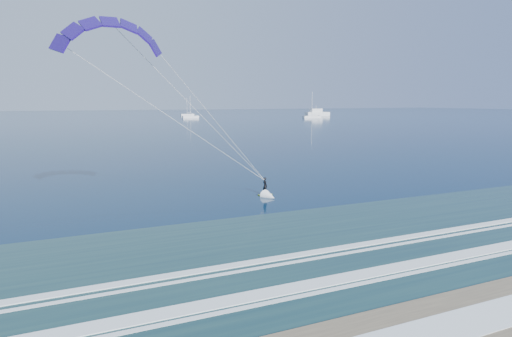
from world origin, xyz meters
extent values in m
plane|color=#072241|center=(0.00, 0.00, 0.00)|extent=(900.00, 900.00, 0.00)
cube|color=#1E423F|center=(0.00, 8.00, 0.01)|extent=(600.00, 22.00, 0.03)
cube|color=white|center=(0.00, 1.50, 0.04)|extent=(600.00, 0.90, 0.07)
cube|color=white|center=(0.00, 5.50, 0.04)|extent=(600.00, 1.10, 0.07)
cube|color=white|center=(0.00, 9.50, 0.04)|extent=(600.00, 0.70, 0.07)
cube|color=#BFE91B|center=(6.85, 25.74, 0.04)|extent=(1.32, 0.43, 0.08)
imported|color=black|center=(6.85, 25.74, 0.89)|extent=(0.41, 0.61, 1.63)
cone|color=white|center=(6.70, 24.44, 0.08)|extent=(1.31, 1.74, 1.10)
cube|color=silver|center=(138.17, 221.83, 1.13)|extent=(15.35, 4.09, 2.25)
cube|color=silver|center=(137.17, 221.83, 3.27)|extent=(7.16, 3.27, 2.05)
cylinder|color=silver|center=(137.17, 221.83, 5.30)|extent=(0.16, 0.16, 2.00)
cube|color=silver|center=(66.54, 252.80, 0.60)|extent=(7.90, 2.40, 1.20)
cylinder|color=silver|center=(66.54, 252.80, 6.03)|extent=(0.18, 0.18, 9.65)
cylinder|color=silver|center=(67.74, 252.80, 2.00)|extent=(2.60, 0.12, 0.12)
cube|color=silver|center=(58.19, 218.79, 0.60)|extent=(8.48, 2.40, 1.20)
cylinder|color=silver|center=(58.19, 218.79, 6.41)|extent=(0.18, 0.18, 10.41)
cylinder|color=silver|center=(59.39, 218.79, 2.00)|extent=(2.60, 0.12, 0.12)
cube|color=silver|center=(115.13, 191.12, 0.60)|extent=(10.16, 2.40, 1.20)
cylinder|color=silver|center=(115.13, 191.12, 7.39)|extent=(0.18, 0.18, 12.37)
cylinder|color=silver|center=(116.33, 191.12, 2.00)|extent=(2.60, 0.12, 0.12)
camera|label=1|loc=(-11.91, -12.42, 8.86)|focal=32.00mm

